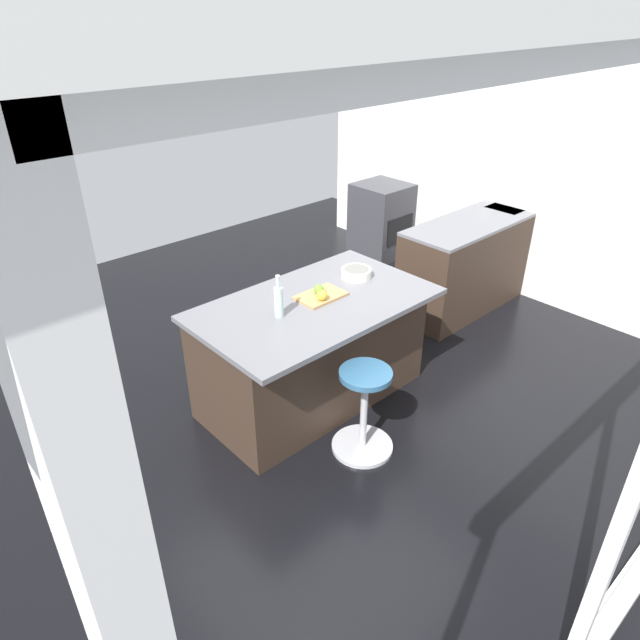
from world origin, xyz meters
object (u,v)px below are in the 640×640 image
object	(u,v)px
cutting_board	(321,296)
water_bottle	(279,301)
apple_yellow	(322,295)
apple_green	(319,289)
oven_range	(381,220)
stool_by_window	(364,413)
fruit_bowl	(356,273)
kitchen_island	(312,349)

from	to	relation	value
cutting_board	water_bottle	distance (m)	0.43
apple_yellow	water_bottle	distance (m)	0.37
apple_green	apple_yellow	world-z (taller)	apple_yellow
oven_range	stool_by_window	world-z (taller)	oven_range
stool_by_window	cutting_board	xyz separation A→B (m)	(-0.22, -0.68, 0.58)
apple_green	water_bottle	xyz separation A→B (m)	(0.41, 0.04, 0.06)
oven_range	water_bottle	world-z (taller)	water_bottle
stool_by_window	water_bottle	distance (m)	0.98
apple_green	fruit_bowl	distance (m)	0.45
kitchen_island	apple_green	distance (m)	0.50
kitchen_island	fruit_bowl	bearing A→B (deg)	-174.78
fruit_bowl	kitchen_island	bearing A→B (deg)	5.22
kitchen_island	water_bottle	distance (m)	0.65
oven_range	fruit_bowl	world-z (taller)	fruit_bowl
water_bottle	fruit_bowl	xyz separation A→B (m)	(-0.86, -0.08, -0.08)
fruit_bowl	cutting_board	bearing A→B (deg)	8.36
oven_range	stool_by_window	xyz separation A→B (m)	(2.75, 2.33, -0.13)
kitchen_island	apple_yellow	bearing A→B (deg)	108.30
kitchen_island	apple_yellow	size ratio (longest dim) A/B	22.17
kitchen_island	stool_by_window	distance (m)	0.73
stool_by_window	fruit_bowl	bearing A→B (deg)	-131.72
cutting_board	apple_yellow	xyz separation A→B (m)	(0.05, 0.07, 0.05)
fruit_bowl	stool_by_window	bearing A→B (deg)	48.28
apple_yellow	fruit_bowl	bearing A→B (deg)	-164.88
oven_range	cutting_board	xyz separation A→B (m)	(2.53, 1.64, 0.45)
water_bottle	cutting_board	bearing A→B (deg)	-177.50
water_bottle	fruit_bowl	distance (m)	0.86
kitchen_island	stool_by_window	size ratio (longest dim) A/B	2.69
cutting_board	fruit_bowl	world-z (taller)	fruit_bowl
kitchen_island	cutting_board	distance (m)	0.45
oven_range	water_bottle	size ratio (longest dim) A/B	2.86
kitchen_island	apple_green	xyz separation A→B (m)	(-0.08, -0.00, 0.49)
apple_green	apple_yellow	distance (m)	0.10
stool_by_window	apple_green	xyz separation A→B (m)	(-0.22, -0.70, 0.63)
water_bottle	oven_range	bearing A→B (deg)	-150.52
apple_yellow	stool_by_window	bearing A→B (deg)	74.48
oven_range	water_bottle	xyz separation A→B (m)	(2.94, 1.66, 0.56)
water_bottle	fruit_bowl	world-z (taller)	water_bottle
apple_green	fruit_bowl	size ratio (longest dim) A/B	0.32
kitchen_island	stool_by_window	bearing A→B (deg)	78.54
kitchen_island	stool_by_window	xyz separation A→B (m)	(0.14, 0.70, -0.13)
kitchen_island	water_bottle	bearing A→B (deg)	6.08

